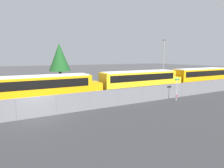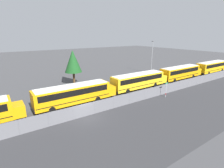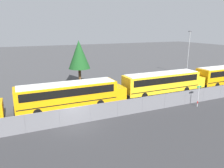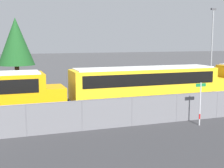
{
  "view_description": "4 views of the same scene",
  "coord_description": "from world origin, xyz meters",
  "px_view_note": "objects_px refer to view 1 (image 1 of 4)",
  "views": [
    {
      "loc": [
        -0.91,
        -15.11,
        4.91
      ],
      "look_at": [
        9.32,
        4.66,
        1.52
      ],
      "focal_mm": 28.0,
      "sensor_mm": 36.0,
      "label": 1
    },
    {
      "loc": [
        -8.74,
        -19.13,
        10.43
      ],
      "look_at": [
        6.86,
        3.7,
        2.41
      ],
      "focal_mm": 28.0,
      "sensor_mm": 36.0,
      "label": 2
    },
    {
      "loc": [
        -4.86,
        -19.42,
        9.16
      ],
      "look_at": [
        6.16,
        5.0,
        2.23
      ],
      "focal_mm": 35.0,
      "sensor_mm": 36.0,
      "label": 3
    },
    {
      "loc": [
        3.54,
        -16.68,
        5.14
      ],
      "look_at": [
        10.87,
        4.19,
        1.97
      ],
      "focal_mm": 50.0,
      "sensor_mm": 36.0,
      "label": 4
    }
  ],
  "objects_px": {
    "school_bus_4": "(141,80)",
    "light_pole": "(164,59)",
    "school_bus_5": "(202,75)",
    "street_sign": "(177,89)",
    "tree_1": "(59,57)",
    "school_bus_3": "(40,87)"
  },
  "relations": [
    {
      "from": "tree_1",
      "to": "school_bus_5",
      "type": "bearing_deg",
      "value": -24.31
    },
    {
      "from": "school_bus_5",
      "to": "light_pole",
      "type": "xyz_separation_m",
      "value": [
        -1.41,
        8.03,
        2.88
      ]
    },
    {
      "from": "school_bus_4",
      "to": "school_bus_5",
      "type": "xyz_separation_m",
      "value": [
        13.15,
        -0.07,
        0.0
      ]
    },
    {
      "from": "school_bus_4",
      "to": "tree_1",
      "type": "xyz_separation_m",
      "value": [
        -9.28,
        10.06,
        3.12
      ]
    },
    {
      "from": "street_sign",
      "to": "tree_1",
      "type": "xyz_separation_m",
      "value": [
        -9.76,
        16.17,
        3.52
      ]
    },
    {
      "from": "school_bus_3",
      "to": "school_bus_4",
      "type": "xyz_separation_m",
      "value": [
        13.45,
        0.33,
        0.0
      ]
    },
    {
      "from": "school_bus_5",
      "to": "tree_1",
      "type": "height_order",
      "value": "tree_1"
    },
    {
      "from": "school_bus_5",
      "to": "street_sign",
      "type": "relative_size",
      "value": 4.96
    },
    {
      "from": "street_sign",
      "to": "tree_1",
      "type": "distance_m",
      "value": 19.21
    },
    {
      "from": "street_sign",
      "to": "school_bus_4",
      "type": "bearing_deg",
      "value": 94.48
    },
    {
      "from": "school_bus_5",
      "to": "light_pole",
      "type": "bearing_deg",
      "value": 99.97
    },
    {
      "from": "school_bus_4",
      "to": "street_sign",
      "type": "distance_m",
      "value": 6.15
    },
    {
      "from": "school_bus_4",
      "to": "street_sign",
      "type": "bearing_deg",
      "value": -85.52
    },
    {
      "from": "school_bus_5",
      "to": "street_sign",
      "type": "bearing_deg",
      "value": -154.5
    },
    {
      "from": "school_bus_3",
      "to": "tree_1",
      "type": "height_order",
      "value": "tree_1"
    },
    {
      "from": "school_bus_3",
      "to": "tree_1",
      "type": "xyz_separation_m",
      "value": [
        4.17,
        10.39,
        3.12
      ]
    },
    {
      "from": "school_bus_4",
      "to": "tree_1",
      "type": "relative_size",
      "value": 1.79
    },
    {
      "from": "school_bus_5",
      "to": "school_bus_4",
      "type": "bearing_deg",
      "value": 179.68
    },
    {
      "from": "school_bus_3",
      "to": "school_bus_5",
      "type": "height_order",
      "value": "same"
    },
    {
      "from": "school_bus_3",
      "to": "school_bus_5",
      "type": "distance_m",
      "value": 26.6
    },
    {
      "from": "school_bus_4",
      "to": "light_pole",
      "type": "distance_m",
      "value": 14.47
    },
    {
      "from": "street_sign",
      "to": "light_pole",
      "type": "distance_m",
      "value": 18.32
    }
  ]
}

